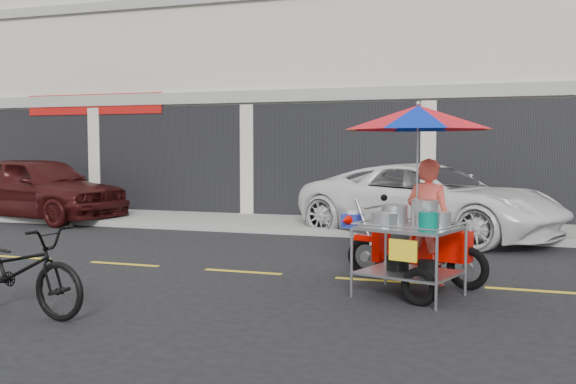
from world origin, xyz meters
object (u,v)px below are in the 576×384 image
(near_bicycle, at_px, (16,270))
(white_pickup, at_px, (430,201))
(maroon_sedan, at_px, (39,188))
(food_vendor_rig, at_px, (419,173))

(near_bicycle, bearing_deg, white_pickup, -19.94)
(white_pickup, height_order, near_bicycle, white_pickup)
(white_pickup, bearing_deg, near_bicycle, 176.87)
(maroon_sedan, distance_m, near_bicycle, 9.66)
(white_pickup, bearing_deg, food_vendor_rig, -153.16)
(near_bicycle, bearing_deg, food_vendor_rig, -52.04)
(white_pickup, distance_m, food_vendor_rig, 5.11)
(maroon_sedan, bearing_deg, near_bicycle, -131.06)
(maroon_sedan, distance_m, food_vendor_rig, 11.21)
(maroon_sedan, xyz_separation_m, food_vendor_rig, (9.96, -5.11, 0.69))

